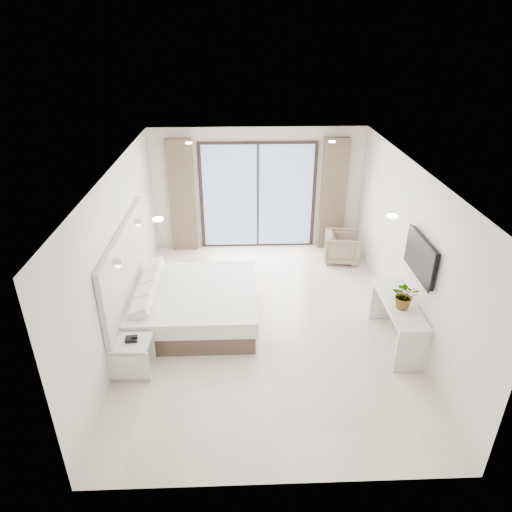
% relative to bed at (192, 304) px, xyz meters
% --- Properties ---
extents(ground, '(6.20, 6.20, 0.00)m').
position_rel_bed_xyz_m(ground, '(1.24, -0.13, -0.31)').
color(ground, beige).
rests_on(ground, ground).
extents(room_shell, '(4.62, 6.22, 2.72)m').
position_rel_bed_xyz_m(room_shell, '(1.04, 0.62, 1.27)').
color(room_shell, silver).
rests_on(room_shell, ground).
extents(bed, '(2.14, 2.04, 0.74)m').
position_rel_bed_xyz_m(bed, '(0.00, 0.00, 0.00)').
color(bed, brown).
rests_on(bed, ground).
extents(nightstand, '(0.62, 0.51, 0.54)m').
position_rel_bed_xyz_m(nightstand, '(-0.78, -1.30, -0.04)').
color(nightstand, silver).
rests_on(nightstand, ground).
extents(phone, '(0.18, 0.14, 0.05)m').
position_rel_bed_xyz_m(phone, '(-0.75, -1.27, 0.26)').
color(phone, black).
rests_on(phone, nightstand).
extents(console_desk, '(0.48, 1.52, 0.77)m').
position_rel_bed_xyz_m(console_desk, '(3.28, -0.76, 0.24)').
color(console_desk, silver).
rests_on(console_desk, ground).
extents(plant, '(0.51, 0.54, 0.34)m').
position_rel_bed_xyz_m(plant, '(3.28, -0.91, 0.63)').
color(plant, '#33662D').
rests_on(plant, console_desk).
extents(armchair, '(0.75, 0.78, 0.71)m').
position_rel_bed_xyz_m(armchair, '(3.01, 2.12, 0.04)').
color(armchair, '#988563').
rests_on(armchair, ground).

